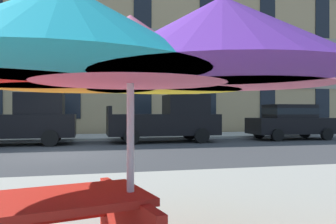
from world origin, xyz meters
TOP-DOWN VIEW (x-y plane):
  - ground_plane at (0.00, 0.00)m, footprint 120.00×120.00m
  - sidewalk_far at (0.00, 6.80)m, footprint 56.00×3.60m
  - apartment_building at (0.00, 14.99)m, footprint 38.22×12.08m
  - pickup_black at (-1.87, 3.70)m, footprint 5.10×2.12m
  - pickup_black_midblock at (4.60, 3.70)m, footprint 5.10×2.12m
  - sedan_black at (11.07, 3.70)m, footprint 4.40×1.98m
  - patio_umbrella at (1.31, -9.00)m, footprint 3.44×3.19m

SIDE VIEW (x-z plane):
  - ground_plane at x=0.00m, z-range 0.00..0.00m
  - sidewalk_far at x=0.00m, z-range 0.00..0.12m
  - sedan_black at x=11.07m, z-range 0.06..1.84m
  - pickup_black at x=-1.87m, z-range -0.07..2.13m
  - pickup_black_midblock at x=4.60m, z-range -0.07..2.13m
  - patio_umbrella at x=1.31m, z-range 0.78..2.96m
  - apartment_building at x=0.00m, z-range 0.00..12.80m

